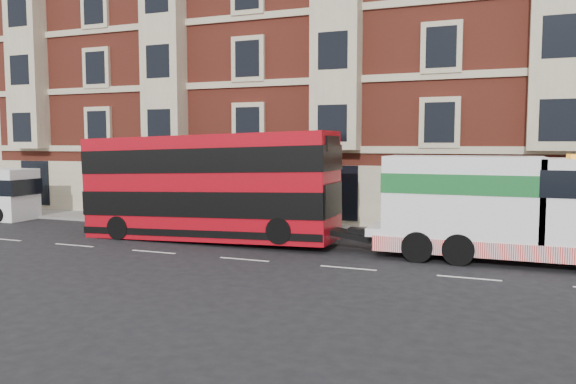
% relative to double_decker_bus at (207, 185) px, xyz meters
% --- Properties ---
extents(ground, '(120.00, 120.00, 0.00)m').
position_rel_double_decker_bus_xyz_m(ground, '(3.25, -3.05, -2.47)').
color(ground, black).
rests_on(ground, ground).
extents(sidewalk, '(90.00, 3.00, 0.15)m').
position_rel_double_decker_bus_xyz_m(sidewalk, '(3.25, 4.45, -2.40)').
color(sidewalk, slate).
rests_on(sidewalk, ground).
extents(victorian_terrace, '(45.00, 12.00, 20.40)m').
position_rel_double_decker_bus_xyz_m(victorian_terrace, '(3.75, 11.95, 7.59)').
color(victorian_terrace, maroon).
rests_on(victorian_terrace, ground).
extents(lamp_post_west, '(0.35, 0.15, 4.35)m').
position_rel_double_decker_bus_xyz_m(lamp_post_west, '(-2.75, 3.15, 0.20)').
color(lamp_post_west, black).
rests_on(lamp_post_west, sidewalk).
extents(double_decker_bus, '(11.54, 2.65, 4.67)m').
position_rel_double_decker_bus_xyz_m(double_decker_bus, '(0.00, 0.00, 0.00)').
color(double_decker_bus, '#A70914').
rests_on(double_decker_bus, ground).
extents(tow_truck, '(9.24, 2.73, 3.85)m').
position_rel_double_decker_bus_xyz_m(tow_truck, '(12.06, -0.00, -0.43)').
color(tow_truck, white).
rests_on(tow_truck, ground).
extents(pedestrian, '(0.72, 0.56, 1.75)m').
position_rel_double_decker_bus_xyz_m(pedestrian, '(-2.48, 3.63, -1.45)').
color(pedestrian, '#1A1B34').
rests_on(pedestrian, sidewalk).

